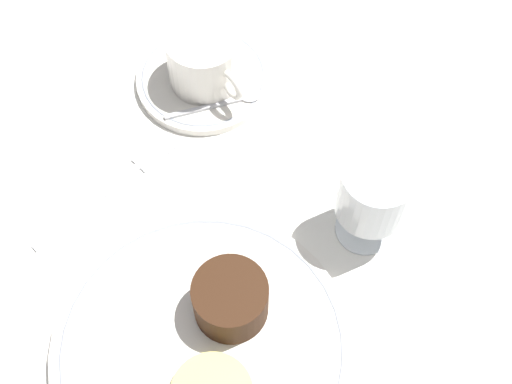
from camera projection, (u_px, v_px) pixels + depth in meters
name	position (u px, v px, depth m)	size (l,w,h in m)	color
ground_plane	(204.00, 322.00, 0.67)	(3.00, 3.00, 0.00)	white
dinner_plate	(202.00, 349.00, 0.65)	(0.28, 0.28, 0.01)	white
saucer	(203.00, 78.00, 0.80)	(0.15, 0.15, 0.01)	white
coffee_cup	(204.00, 58.00, 0.77)	(0.11, 0.08, 0.06)	white
spoon	(225.00, 103.00, 0.78)	(0.05, 0.11, 0.00)	silver
wine_glass	(374.00, 195.00, 0.65)	(0.07, 0.07, 0.11)	silver
fork	(123.00, 178.00, 0.74)	(0.04, 0.19, 0.01)	silver
dessert_cake	(230.00, 299.00, 0.64)	(0.07, 0.07, 0.05)	#381E0F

